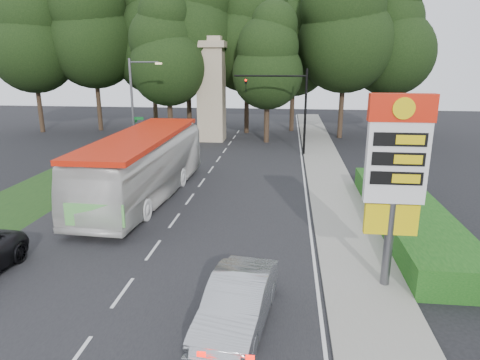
# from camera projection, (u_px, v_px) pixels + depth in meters

# --- Properties ---
(ground) EXTENTS (120.00, 120.00, 0.00)m
(ground) POSITION_uv_depth(u_px,v_px,m) (117.00, 301.00, 14.49)
(ground) COLOR black
(ground) RESTS_ON ground
(road_surface) EXTENTS (14.00, 80.00, 0.02)m
(road_surface) POSITION_uv_depth(u_px,v_px,m) (194.00, 194.00, 25.97)
(road_surface) COLOR black
(road_surface) RESTS_ON ground
(sidewalk_right) EXTENTS (3.00, 80.00, 0.12)m
(sidewalk_right) POSITION_uv_depth(u_px,v_px,m) (336.00, 198.00, 25.04)
(sidewalk_right) COLOR gray
(sidewalk_right) RESTS_ON ground
(grass_verge_left) EXTENTS (5.00, 50.00, 0.02)m
(grass_verge_left) POSITION_uv_depth(u_px,v_px,m) (89.00, 166.00, 32.72)
(grass_verge_left) COLOR #193814
(grass_verge_left) RESTS_ON ground
(hedge) EXTENTS (3.00, 14.00, 1.20)m
(hedge) POSITION_uv_depth(u_px,v_px,m) (408.00, 215.00, 20.75)
(hedge) COLOR #144813
(hedge) RESTS_ON ground
(gas_station_pylon) EXTENTS (2.10, 0.45, 6.85)m
(gas_station_pylon) POSITION_uv_depth(u_px,v_px,m) (396.00, 167.00, 14.20)
(gas_station_pylon) COLOR #59595E
(gas_station_pylon) RESTS_ON ground
(traffic_signal_mast) EXTENTS (6.10, 0.35, 7.20)m
(traffic_signal_mast) POSITION_uv_depth(u_px,v_px,m) (290.00, 100.00, 35.57)
(traffic_signal_mast) COLOR black
(traffic_signal_mast) RESTS_ON ground
(streetlight_signs) EXTENTS (2.75, 0.98, 8.00)m
(streetlight_signs) POSITION_uv_depth(u_px,v_px,m) (135.00, 103.00, 35.09)
(streetlight_signs) COLOR #59595E
(streetlight_signs) RESTS_ON ground
(monument) EXTENTS (3.00, 3.00, 10.05)m
(monument) POSITION_uv_depth(u_px,v_px,m) (211.00, 89.00, 42.02)
(monument) COLOR tan
(monument) RESTS_ON ground
(tree_far_west) EXTENTS (8.96, 8.96, 17.60)m
(tree_far_west) POSITION_uv_depth(u_px,v_px,m) (30.00, 33.00, 45.52)
(tree_far_west) COLOR #2D2116
(tree_far_west) RESTS_ON ground
(tree_west_mid) EXTENTS (9.80, 9.80, 19.25)m
(tree_west_mid) POSITION_uv_depth(u_px,v_px,m) (92.00, 24.00, 46.52)
(tree_west_mid) COLOR #2D2116
(tree_west_mid) RESTS_ON ground
(tree_west_near) EXTENTS (8.40, 8.40, 16.50)m
(tree_west_near) POSITION_uv_depth(u_px,v_px,m) (152.00, 40.00, 48.24)
(tree_west_near) COLOR #2D2116
(tree_west_near) RESTS_ON ground
(tree_center_left) EXTENTS (10.08, 10.08, 19.80)m
(tree_center_left) POSITION_uv_depth(u_px,v_px,m) (186.00, 17.00, 43.33)
(tree_center_left) COLOR #2D2116
(tree_center_left) RESTS_ON ground
(tree_center_right) EXTENTS (9.24, 9.24, 18.15)m
(tree_center_right) POSITION_uv_depth(u_px,v_px,m) (247.00, 29.00, 44.88)
(tree_center_right) COLOR #2D2116
(tree_center_right) RESTS_ON ground
(tree_east_near) EXTENTS (8.12, 8.12, 15.95)m
(tree_east_near) POSITION_uv_depth(u_px,v_px,m) (294.00, 43.00, 46.62)
(tree_east_near) COLOR #2D2116
(tree_east_near) RESTS_ON ground
(tree_east_mid) EXTENTS (9.52, 9.52, 18.70)m
(tree_east_mid) POSITION_uv_depth(u_px,v_px,m) (347.00, 23.00, 41.80)
(tree_east_mid) COLOR #2D2116
(tree_east_mid) RESTS_ON ground
(tree_far_east) EXTENTS (8.68, 8.68, 17.05)m
(tree_far_east) POSITION_uv_depth(u_px,v_px,m) (394.00, 35.00, 43.45)
(tree_far_east) COLOR #2D2116
(tree_far_east) RESTS_ON ground
(tree_monument_left) EXTENTS (7.28, 7.28, 14.30)m
(tree_monument_left) POSITION_uv_depth(u_px,v_px,m) (167.00, 51.00, 40.52)
(tree_monument_left) COLOR #2D2116
(tree_monument_left) RESTS_ON ground
(tree_monument_right) EXTENTS (6.72, 6.72, 13.20)m
(tree_monument_right) POSITION_uv_depth(u_px,v_px,m) (268.00, 58.00, 40.16)
(tree_monument_right) COLOR #2D2116
(tree_monument_right) RESTS_ON ground
(transit_bus) EXTENTS (3.89, 13.80, 3.80)m
(transit_bus) POSITION_uv_depth(u_px,v_px,m) (144.00, 167.00, 24.80)
(transit_bus) COLOR white
(transit_bus) RESTS_ON ground
(sedan_silver) EXTENTS (2.33, 5.12, 1.63)m
(sedan_silver) POSITION_uv_depth(u_px,v_px,m) (238.00, 303.00, 12.88)
(sedan_silver) COLOR #A1A5A9
(sedan_silver) RESTS_ON ground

